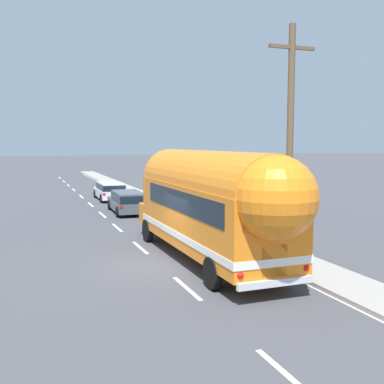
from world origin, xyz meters
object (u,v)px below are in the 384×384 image
car_lead (128,201)px  car_second (110,190)px  utility_pole (290,142)px  painted_bus (213,202)px

car_lead → car_second: same height
utility_pole → car_lead: 14.92m
painted_bus → car_lead: painted_bus is taller
utility_pole → painted_bus: bearing=158.1°
car_second → utility_pole: bearing=-83.2°
painted_bus → car_second: (-0.03, 20.35, -1.50)m
painted_bus → car_second: size_ratio=2.48×
utility_pole → painted_bus: 3.45m
utility_pole → car_second: bearing=96.8°
painted_bus → car_second: bearing=90.1°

